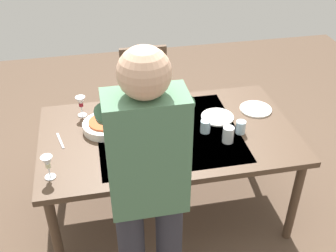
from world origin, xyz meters
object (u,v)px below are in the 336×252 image
Objects in this scene: wine_glass_right at (48,163)px; serving_bowl_pasta at (105,125)px; water_cup_near_right at (205,126)px; dinner_plate_near at (256,109)px; wine_bottle at (142,119)px; wine_glass_left at (81,103)px; water_cup_far_left at (241,127)px; dinner_plate_far at (217,117)px; chair_near at (146,94)px; person_server at (148,187)px; water_cup_near_left at (228,135)px; dining_table at (168,140)px.

wine_glass_right is 0.55m from serving_bowl_pasta.
water_cup_near_right reaches higher than dinner_plate_near.
wine_glass_right is at bearing 29.76° from wine_bottle.
wine_glass_left is 1.11m from water_cup_far_left.
water_cup_far_left reaches higher than dinner_plate_near.
water_cup_far_left is at bearing -170.35° from wine_glass_right.
dinner_plate_far is (-0.54, -0.08, -0.10)m from wine_bottle.
wine_glass_left is at bearing 45.86° from chair_near.
person_server reaches higher than wine_bottle.
person_server is 1.13m from wine_glass_left.
water_cup_near_right reaches higher than dinner_plate_far.
wine_glass_right reaches higher than water_cup_near_left.
chair_near reaches higher than water_cup_far_left.
wine_glass_left is 0.66× the size of dinner_plate_far.
dining_table is at bearing -10.39° from water_cup_near_right.
wine_glass_right is 0.50× the size of serving_bowl_pasta.
wine_glass_right is 0.66× the size of dinner_plate_near.
dinner_plate_far is at bearing 166.78° from wine_glass_left.
wine_glass_left is 0.66× the size of dinner_plate_near.
water_cup_near_right is (-0.26, 0.92, 0.24)m from chair_near.
dining_table is 0.85m from person_server.
wine_bottle is 0.65m from water_cup_far_left.
wine_glass_right reaches higher than serving_bowl_pasta.
chair_near is (0.02, -0.88, -0.13)m from dining_table.
chair_near reaches higher than water_cup_near_right.
person_server reaches higher than water_cup_near_right.
dinner_plate_far is (-0.38, -0.10, 0.07)m from dining_table.
serving_bowl_pasta is 0.78m from dinner_plate_far.
wine_bottle is at bearing -9.47° from dining_table.
dinner_plate_far reaches higher than dining_table.
water_cup_far_left is (-0.23, 0.06, 0.00)m from water_cup_near_right.
water_cup_near_right is 0.48m from dinner_plate_near.
wine_bottle is 2.70× the size of water_cup_near_left.
person_server is 15.38× the size of water_cup_near_left.
wine_glass_right is 1.71× the size of water_cup_far_left.
dinner_plate_far is (-1.13, -0.41, -0.10)m from wine_glass_right.
water_cup_far_left is (-0.47, 0.10, 0.11)m from dining_table.
person_server is 7.34× the size of dinner_plate_near.
wine_glass_right reaches higher than dinner_plate_near.
dinner_plate_near is at bearing -135.76° from person_server.
serving_bowl_pasta is at bearing 125.40° from wine_glass_left.
dining_table is at bearing 12.42° from dinner_plate_near.
serving_bowl_pasta reaches higher than dinner_plate_near.
chair_near is 10.28× the size of water_cup_far_left.
dining_table is 0.83m from wine_glass_right.
water_cup_near_left is 0.18m from water_cup_near_right.
water_cup_near_right is at bearing -13.74° from water_cup_far_left.
person_server is 0.91m from serving_bowl_pasta.
chair_near is at bearing -62.92° from dinner_plate_far.
water_cup_far_left is (-0.72, -0.66, -0.19)m from person_server.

